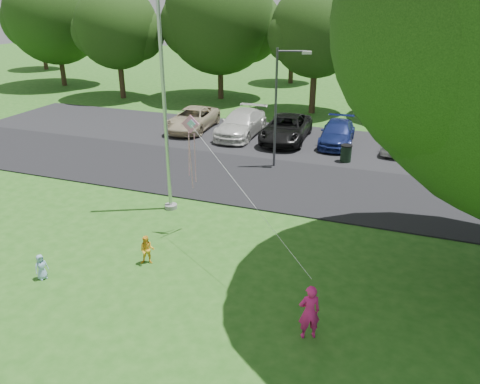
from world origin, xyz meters
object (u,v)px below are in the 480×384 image
(street_lamp, at_px, (281,98))
(trash_can, at_px, (346,154))
(kite, at_px, (193,139))
(flagpole, at_px, (164,106))
(woman, at_px, (309,312))
(child_yellow, at_px, (147,250))
(child_blue, at_px, (41,267))

(street_lamp, xyz_separation_m, trash_can, (3.03, 1.78, -2.96))
(trash_can, relative_size, kite, 0.17)
(flagpole, relative_size, woman, 6.61)
(woman, height_order, child_yellow, woman)
(trash_can, height_order, kite, kite)
(child_blue, bearing_deg, kite, -12.01)
(flagpole, height_order, woman, flagpole)
(trash_can, xyz_separation_m, woman, (1.06, -13.56, 0.29))
(flagpole, bearing_deg, woman, -39.41)
(flagpole, bearing_deg, child_yellow, -72.20)
(kite, bearing_deg, child_blue, -134.00)
(kite, bearing_deg, flagpole, 132.61)
(woman, xyz_separation_m, kite, (-4.97, 4.06, 2.77))
(street_lamp, distance_m, kite, 7.76)
(flagpole, height_order, child_yellow, flagpole)
(street_lamp, height_order, child_yellow, street_lamp)
(flagpole, distance_m, street_lamp, 6.79)
(trash_can, relative_size, child_blue, 1.14)
(flagpole, xyz_separation_m, woman, (6.84, -5.62, -3.41))
(trash_can, height_order, woman, woman)
(flagpole, height_order, kite, flagpole)
(trash_can, bearing_deg, child_yellow, -110.73)
(street_lamp, bearing_deg, child_blue, -126.67)
(flagpole, bearing_deg, kite, -39.83)
(street_lamp, bearing_deg, trash_can, 12.41)
(child_yellow, bearing_deg, woman, -36.60)
(flagpole, xyz_separation_m, street_lamp, (2.75, 6.16, -0.74))
(flagpole, relative_size, child_yellow, 10.26)
(woman, bearing_deg, street_lamp, -98.36)
(street_lamp, bearing_deg, flagpole, -132.10)
(child_blue, xyz_separation_m, kite, (3.15, 4.26, 3.12))
(kite, bearing_deg, child_yellow, -111.33)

